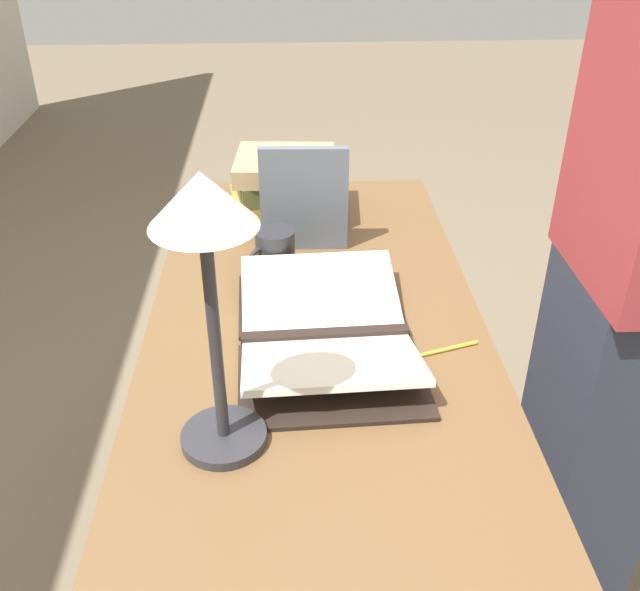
# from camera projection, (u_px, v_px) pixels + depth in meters

# --- Properties ---
(ground_plane) EXTENTS (12.00, 12.00, 0.00)m
(ground_plane) POSITION_uv_depth(u_px,v_px,m) (317.00, 583.00, 1.74)
(ground_plane) COLOR #70604C
(reading_desk) EXTENTS (1.35, 0.63, 0.77)m
(reading_desk) POSITION_uv_depth(u_px,v_px,m) (316.00, 371.00, 1.40)
(reading_desk) COLOR brown
(reading_desk) RESTS_ON ground_plane
(open_book) EXTENTS (0.48, 0.33, 0.07)m
(open_book) POSITION_uv_depth(u_px,v_px,m) (325.00, 331.00, 1.27)
(open_book) COLOR black
(open_book) RESTS_ON reading_desk
(book_stack_tall) EXTENTS (0.22, 0.28, 0.15)m
(book_stack_tall) POSITION_uv_depth(u_px,v_px,m) (286.00, 187.00, 1.69)
(book_stack_tall) COLOR #234C2D
(book_stack_tall) RESTS_ON reading_desk
(book_standing_upright) EXTENTS (0.03, 0.19, 0.23)m
(book_standing_upright) POSITION_uv_depth(u_px,v_px,m) (304.00, 199.00, 1.53)
(book_standing_upright) COLOR slate
(book_standing_upright) RESTS_ON reading_desk
(reading_lamp) EXTENTS (0.14, 0.14, 0.43)m
(reading_lamp) POSITION_uv_depth(u_px,v_px,m) (207.00, 250.00, 0.89)
(reading_lamp) COLOR #2D2D33
(reading_lamp) RESTS_ON reading_desk
(coffee_mug) EXTENTS (0.09, 0.10, 0.10)m
(coffee_mug) POSITION_uv_depth(u_px,v_px,m) (275.00, 252.00, 1.47)
(coffee_mug) COLOR #28282D
(coffee_mug) RESTS_ON reading_desk
(pencil) EXTENTS (0.05, 0.14, 0.01)m
(pencil) POSITION_uv_depth(u_px,v_px,m) (440.00, 351.00, 1.25)
(pencil) COLOR gold
(pencil) RESTS_ON reading_desk
(person_reader) EXTENTS (0.36, 0.22, 1.72)m
(person_reader) POSITION_uv_depth(u_px,v_px,m) (632.00, 265.00, 1.35)
(person_reader) COLOR #2D3342
(person_reader) RESTS_ON ground_plane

